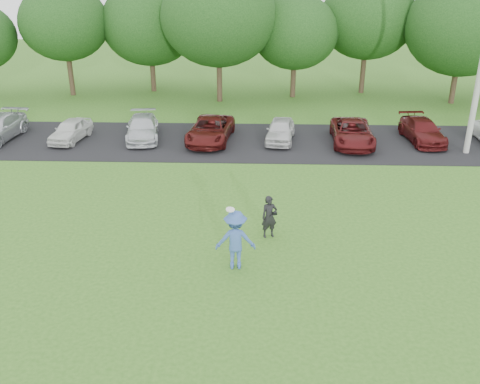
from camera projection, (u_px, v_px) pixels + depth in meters
name	position (u px, v px, depth m)	size (l,w,h in m)	color
ground	(236.00, 277.00, 16.43)	(100.00, 100.00, 0.00)	#32651C
parking_lot	(246.00, 142.00, 28.30)	(32.00, 6.50, 0.03)	black
frisbee_player	(235.00, 240.00, 16.55)	(1.29, 0.78, 2.10)	#3A5CA5
camera_bystander	(269.00, 217.00, 18.48)	(0.64, 0.52, 1.53)	black
parked_cars	(245.00, 130.00, 28.09)	(28.26, 4.85, 1.26)	#BABEC2
tree_row	(273.00, 24.00, 35.18)	(42.39, 9.85, 8.64)	#38281C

